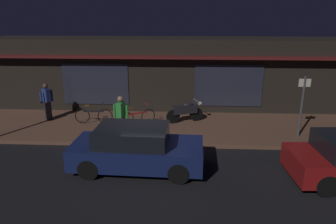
{
  "coord_description": "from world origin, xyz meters",
  "views": [
    {
      "loc": [
        1.11,
        -9.8,
        4.77
      ],
      "look_at": [
        0.46,
        2.4,
        0.95
      ],
      "focal_mm": 33.74,
      "sensor_mm": 36.0,
      "label": 1
    }
  ],
  "objects_px": {
    "bicycle_extra": "(138,117)",
    "sign_post": "(302,103)",
    "parked_car_near": "(136,148)",
    "person_bystander": "(121,116)",
    "person_photographer": "(47,101)",
    "bicycle_parked": "(94,116)",
    "motorcycle": "(186,111)"
  },
  "relations": [
    {
      "from": "bicycle_extra",
      "to": "sign_post",
      "type": "relative_size",
      "value": 0.59
    },
    {
      "from": "sign_post",
      "to": "parked_car_near",
      "type": "height_order",
      "value": "sign_post"
    },
    {
      "from": "bicycle_extra",
      "to": "person_bystander",
      "type": "xyz_separation_m",
      "value": [
        -0.41,
        -1.46,
        0.52
      ]
    },
    {
      "from": "bicycle_extra",
      "to": "person_photographer",
      "type": "relative_size",
      "value": 0.85
    },
    {
      "from": "bicycle_extra",
      "to": "person_photographer",
      "type": "height_order",
      "value": "person_photographer"
    },
    {
      "from": "person_photographer",
      "to": "sign_post",
      "type": "relative_size",
      "value": 0.7
    },
    {
      "from": "person_bystander",
      "to": "bicycle_extra",
      "type": "bearing_deg",
      "value": 74.33
    },
    {
      "from": "bicycle_parked",
      "to": "person_bystander",
      "type": "distance_m",
      "value": 2.3
    },
    {
      "from": "person_photographer",
      "to": "person_bystander",
      "type": "xyz_separation_m",
      "value": [
        3.76,
        -2.06,
        0.0
      ]
    },
    {
      "from": "person_photographer",
      "to": "person_bystander",
      "type": "relative_size",
      "value": 1.0
    },
    {
      "from": "bicycle_parked",
      "to": "person_photographer",
      "type": "bearing_deg",
      "value": 168.74
    },
    {
      "from": "person_photographer",
      "to": "sign_post",
      "type": "bearing_deg",
      "value": -8.24
    },
    {
      "from": "bicycle_parked",
      "to": "sign_post",
      "type": "xyz_separation_m",
      "value": [
        8.44,
        -1.1,
        1.0
      ]
    },
    {
      "from": "person_photographer",
      "to": "sign_post",
      "type": "distance_m",
      "value": 10.78
    },
    {
      "from": "parked_car_near",
      "to": "sign_post",
      "type": "bearing_deg",
      "value": 24.6
    },
    {
      "from": "sign_post",
      "to": "parked_car_near",
      "type": "bearing_deg",
      "value": -155.4
    },
    {
      "from": "bicycle_parked",
      "to": "person_photographer",
      "type": "distance_m",
      "value": 2.32
    },
    {
      "from": "person_photographer",
      "to": "parked_car_near",
      "type": "xyz_separation_m",
      "value": [
        4.67,
        -4.29,
        -0.32
      ]
    },
    {
      "from": "bicycle_parked",
      "to": "parked_car_near",
      "type": "height_order",
      "value": "parked_car_near"
    },
    {
      "from": "motorcycle",
      "to": "person_bystander",
      "type": "xyz_separation_m",
      "value": [
        -2.47,
        -2.04,
        0.38
      ]
    },
    {
      "from": "motorcycle",
      "to": "bicycle_parked",
      "type": "height_order",
      "value": "motorcycle"
    },
    {
      "from": "motorcycle",
      "to": "bicycle_extra",
      "type": "distance_m",
      "value": 2.14
    },
    {
      "from": "motorcycle",
      "to": "sign_post",
      "type": "xyz_separation_m",
      "value": [
        4.43,
        -1.53,
        0.86
      ]
    },
    {
      "from": "person_bystander",
      "to": "sign_post",
      "type": "height_order",
      "value": "sign_post"
    },
    {
      "from": "bicycle_extra",
      "to": "person_bystander",
      "type": "height_order",
      "value": "person_bystander"
    },
    {
      "from": "motorcycle",
      "to": "person_bystander",
      "type": "distance_m",
      "value": 3.23
    },
    {
      "from": "motorcycle",
      "to": "parked_car_near",
      "type": "distance_m",
      "value": 4.55
    },
    {
      "from": "motorcycle",
      "to": "bicycle_parked",
      "type": "xyz_separation_m",
      "value": [
        -4.02,
        -0.42,
        -0.14
      ]
    },
    {
      "from": "person_photographer",
      "to": "person_bystander",
      "type": "distance_m",
      "value": 4.29
    },
    {
      "from": "bicycle_parked",
      "to": "parked_car_near",
      "type": "xyz_separation_m",
      "value": [
        2.45,
        -3.85,
        0.2
      ]
    },
    {
      "from": "motorcycle",
      "to": "bicycle_parked",
      "type": "distance_m",
      "value": 4.04
    },
    {
      "from": "motorcycle",
      "to": "person_bystander",
      "type": "bearing_deg",
      "value": -140.4
    }
  ]
}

